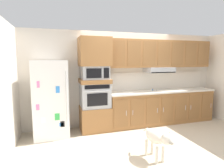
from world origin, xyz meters
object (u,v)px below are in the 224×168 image
(refrigerator, at_px, (51,99))
(screwdriver, at_px, (153,90))
(built_in_oven, at_px, (95,95))
(microwave, at_px, (95,72))
(dog, at_px, (157,138))

(refrigerator, height_order, screwdriver, refrigerator)
(screwdriver, bearing_deg, built_in_oven, -176.45)
(built_in_oven, xyz_separation_m, screwdriver, (1.68, 0.10, 0.03))
(built_in_oven, distance_m, microwave, 0.56)
(microwave, relative_size, dog, 0.80)
(microwave, xyz_separation_m, dog, (0.73, -1.76, -1.05))
(built_in_oven, bearing_deg, screwdriver, 3.55)
(refrigerator, distance_m, microwave, 1.19)
(refrigerator, bearing_deg, microwave, 3.72)
(microwave, bearing_deg, refrigerator, -176.28)
(microwave, relative_size, screwdriver, 3.82)
(built_in_oven, xyz_separation_m, dog, (0.73, -1.76, -0.49))
(refrigerator, height_order, built_in_oven, refrigerator)
(refrigerator, distance_m, screwdriver, 2.73)
(built_in_oven, distance_m, dog, 1.97)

